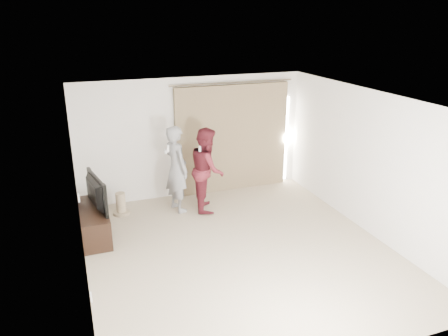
{
  "coord_description": "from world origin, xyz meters",
  "views": [
    {
      "loc": [
        -2.51,
        -6.06,
        3.84
      ],
      "look_at": [
        0.16,
        1.2,
        1.09
      ],
      "focal_mm": 35.0,
      "sensor_mm": 36.0,
      "label": 1
    }
  ],
  "objects": [
    {
      "name": "person_man",
      "position": [
        -0.57,
        2.0,
        0.89
      ],
      "size": [
        0.59,
        0.74,
        1.78
      ],
      "color": "gray",
      "rests_on": "ground"
    },
    {
      "name": "tv_console",
      "position": [
        -2.27,
        1.42,
        0.27
      ],
      "size": [
        0.48,
        1.39,
        0.53
      ],
      "primitive_type": "cube",
      "color": "black",
      "rests_on": "ground"
    },
    {
      "name": "floor",
      "position": [
        0.0,
        0.0,
        0.0
      ],
      "size": [
        5.5,
        5.5,
        0.0
      ],
      "primitive_type": "plane",
      "color": "tan",
      "rests_on": "ground"
    },
    {
      "name": "ceiling",
      "position": [
        0.0,
        0.0,
        2.6
      ],
      "size": [
        5.0,
        5.5,
        0.01
      ],
      "primitive_type": "cube",
      "color": "white",
      "rests_on": "wall_back"
    },
    {
      "name": "scratching_post",
      "position": [
        -1.69,
        2.18,
        0.19
      ],
      "size": [
        0.34,
        0.34,
        0.46
      ],
      "color": "tan",
      "rests_on": "ground"
    },
    {
      "name": "person_woman",
      "position": [
        0.03,
        1.86,
        0.86
      ],
      "size": [
        0.83,
        0.97,
        1.72
      ],
      "color": "maroon",
      "rests_on": "ground"
    },
    {
      "name": "wall_left",
      "position": [
        -2.5,
        -0.0,
        1.3
      ],
      "size": [
        0.04,
        5.5,
        2.6
      ],
      "color": "silver",
      "rests_on": "ground"
    },
    {
      "name": "curtain",
      "position": [
        0.91,
        2.68,
        1.2
      ],
      "size": [
        2.8,
        0.11,
        2.46
      ],
      "color": "#8E7557",
      "rests_on": "ground"
    },
    {
      "name": "tv",
      "position": [
        -2.27,
        1.42,
        0.84
      ],
      "size": [
        0.33,
        1.07,
        0.61
      ],
      "primitive_type": "imported",
      "rotation": [
        0.0,
        0.0,
        1.76
      ],
      "color": "black",
      "rests_on": "tv_console"
    },
    {
      "name": "wall_back",
      "position": [
        0.0,
        2.75,
        1.3
      ],
      "size": [
        5.0,
        0.04,
        2.6
      ],
      "primitive_type": "cube",
      "color": "silver",
      "rests_on": "ground"
    }
  ]
}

